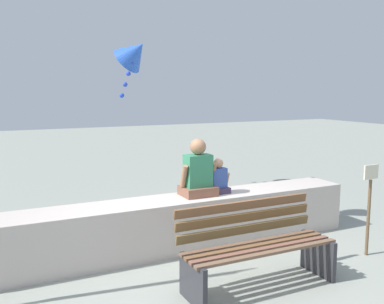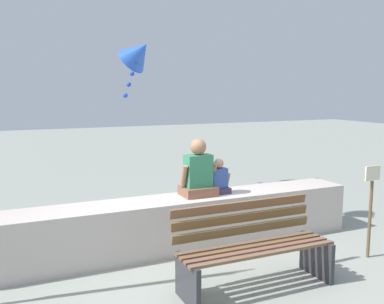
% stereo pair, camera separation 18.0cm
% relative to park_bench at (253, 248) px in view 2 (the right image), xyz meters
% --- Properties ---
extents(ground_plane, '(40.00, 40.00, 0.00)m').
position_rel_park_bench_xyz_m(ground_plane, '(-0.37, 0.37, -0.42)').
color(ground_plane, gray).
extents(seawall_ledge, '(5.19, 0.62, 0.69)m').
position_rel_park_bench_xyz_m(seawall_ledge, '(-0.37, 1.34, -0.08)').
color(seawall_ledge, '#BEB1A9').
rests_on(seawall_ledge, ground).
extents(park_bench, '(1.71, 0.61, 0.88)m').
position_rel_park_bench_xyz_m(park_bench, '(0.00, 0.00, 0.00)').
color(park_bench, brown).
rests_on(park_bench, ground).
extents(person_adult, '(0.50, 0.37, 0.77)m').
position_rel_park_bench_xyz_m(person_adult, '(-0.01, 1.37, 0.57)').
color(person_adult, brown).
rests_on(person_adult, seawall_ledge).
extents(person_child, '(0.31, 0.23, 0.48)m').
position_rel_park_bench_xyz_m(person_child, '(0.30, 1.37, 0.45)').
color(person_child, '#3B304E').
rests_on(person_child, seawall_ledge).
extents(kite_blue, '(0.85, 0.87, 1.11)m').
position_rel_park_bench_xyz_m(kite_blue, '(-0.17, 3.46, 2.30)').
color(kite_blue, blue).
extents(sign_post, '(0.24, 0.04, 1.17)m').
position_rel_park_bench_xyz_m(sign_post, '(1.76, 0.09, 0.28)').
color(sign_post, brown).
rests_on(sign_post, ground).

